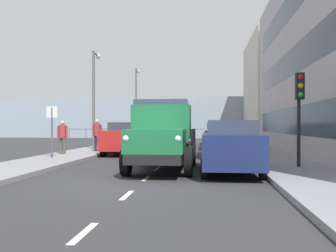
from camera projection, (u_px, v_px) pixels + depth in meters
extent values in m
plane|color=#2D2D30|center=(176.00, 153.00, 21.24)|extent=(80.00, 80.00, 0.00)
cube|color=gray|center=(261.00, 152.00, 20.74)|extent=(2.59, 41.47, 0.15)
cube|color=gray|center=(94.00, 151.00, 21.74)|extent=(2.59, 41.47, 0.15)
cube|color=silver|center=(84.00, 233.00, 5.40)|extent=(0.12, 1.10, 0.01)
cube|color=silver|center=(127.00, 195.00, 8.30)|extent=(0.12, 1.10, 0.01)
cube|color=silver|center=(146.00, 178.00, 10.98)|extent=(0.12, 1.10, 0.01)
cube|color=silver|center=(157.00, 169.00, 13.40)|extent=(0.12, 1.10, 0.01)
cube|color=silver|center=(166.00, 161.00, 16.16)|extent=(0.12, 1.10, 0.01)
cube|color=silver|center=(172.00, 156.00, 19.01)|extent=(0.12, 1.10, 0.01)
cube|color=silver|center=(177.00, 152.00, 21.92)|extent=(0.12, 1.10, 0.01)
cube|color=silver|center=(179.00, 149.00, 24.17)|extent=(0.12, 1.10, 0.01)
cube|color=silver|center=(182.00, 147.00, 26.92)|extent=(0.12, 1.10, 0.01)
cube|color=silver|center=(184.00, 145.00, 29.11)|extent=(0.12, 1.10, 0.01)
cube|color=silver|center=(186.00, 144.00, 31.59)|extent=(0.12, 1.10, 0.01)
cube|color=silver|center=(188.00, 142.00, 34.52)|extent=(0.12, 1.10, 0.01)
cube|color=silver|center=(189.00, 141.00, 36.80)|extent=(0.12, 1.10, 0.01)
cube|color=silver|center=(190.00, 140.00, 39.35)|extent=(0.12, 1.10, 0.01)
cube|color=#2D3847|center=(294.00, 121.00, 18.56)|extent=(0.08, 20.30, 1.40)
cube|color=#2D3847|center=(294.00, 61.00, 18.55)|extent=(0.08, 20.30, 1.40)
cube|color=#2D3847|center=(294.00, 1.00, 18.55)|extent=(0.08, 20.30, 1.40)
cube|color=beige|center=(284.00, 90.00, 37.00)|extent=(6.83, 12.85, 10.24)
cube|color=#8C9EAD|center=(192.00, 118.00, 44.84)|extent=(80.00, 0.80, 5.00)
cylinder|color=#4C5156|center=(321.00, 134.00, 39.81)|extent=(0.08, 0.08, 1.20)
cylinder|color=#4C5156|center=(302.00, 134.00, 40.02)|extent=(0.08, 0.08, 1.20)
cylinder|color=#4C5156|center=(283.00, 134.00, 40.22)|extent=(0.08, 0.08, 1.20)
cylinder|color=#4C5156|center=(264.00, 134.00, 40.43)|extent=(0.08, 0.08, 1.20)
cylinder|color=#4C5156|center=(245.00, 134.00, 40.64)|extent=(0.08, 0.08, 1.20)
cylinder|color=#4C5156|center=(227.00, 134.00, 40.85)|extent=(0.08, 0.08, 1.20)
cylinder|color=#4C5156|center=(209.00, 134.00, 41.06)|extent=(0.08, 0.08, 1.20)
cylinder|color=#4C5156|center=(191.00, 134.00, 41.27)|extent=(0.08, 0.08, 1.20)
cylinder|color=#4C5156|center=(173.00, 134.00, 41.47)|extent=(0.08, 0.08, 1.20)
cylinder|color=#4C5156|center=(155.00, 134.00, 41.68)|extent=(0.08, 0.08, 1.20)
cylinder|color=#4C5156|center=(138.00, 134.00, 41.89)|extent=(0.08, 0.08, 1.20)
cylinder|color=#4C5156|center=(120.00, 134.00, 42.10)|extent=(0.08, 0.08, 1.20)
cylinder|color=#4C5156|center=(103.00, 134.00, 42.31)|extent=(0.08, 0.08, 1.20)
cylinder|color=#4C5156|center=(86.00, 134.00, 42.52)|extent=(0.08, 0.08, 1.20)
cylinder|color=#4C5156|center=(69.00, 134.00, 42.72)|extent=(0.08, 0.08, 1.20)
cube|color=#4C5156|center=(191.00, 129.00, 41.26)|extent=(28.00, 0.08, 0.08)
cube|color=black|center=(163.00, 153.00, 13.08)|extent=(1.64, 5.60, 0.30)
cube|color=#196038|center=(156.00, 141.00, 11.24)|extent=(1.72, 1.90, 0.70)
cube|color=silver|center=(152.00, 143.00, 10.35)|extent=(1.16, 0.08, 0.56)
sphere|color=white|center=(178.00, 139.00, 10.27)|extent=(0.20, 0.20, 0.20)
sphere|color=white|center=(126.00, 138.00, 10.42)|extent=(0.20, 0.20, 0.20)
cube|color=#196038|center=(162.00, 122.00, 12.74)|extent=(1.93, 1.34, 1.15)
cube|color=#2D3847|center=(162.00, 108.00, 12.74)|extent=(1.78, 1.23, 0.56)
cube|color=#2D2319|center=(167.00, 144.00, 14.41)|extent=(2.10, 2.80, 0.16)
cube|color=black|center=(193.00, 136.00, 14.31)|extent=(0.08, 2.80, 0.56)
cube|color=black|center=(142.00, 136.00, 14.52)|extent=(0.08, 2.80, 0.56)
cylinder|color=black|center=(188.00, 162.00, 11.31)|extent=(0.24, 0.90, 0.90)
cylinder|color=black|center=(126.00, 161.00, 11.51)|extent=(0.24, 0.90, 0.90)
cylinder|color=black|center=(192.00, 154.00, 14.51)|extent=(0.24, 0.90, 0.90)
cylinder|color=black|center=(144.00, 153.00, 14.71)|extent=(0.24, 0.90, 0.90)
cube|color=navy|center=(230.00, 149.00, 12.13)|extent=(1.77, 4.54, 1.00)
cube|color=#2D3847|center=(230.00, 127.00, 11.93)|extent=(1.45, 2.50, 0.42)
cylinder|color=black|center=(204.00, 160.00, 13.62)|extent=(0.18, 0.60, 0.60)
cylinder|color=black|center=(251.00, 160.00, 13.44)|extent=(0.18, 0.60, 0.60)
cylinder|color=black|center=(204.00, 169.00, 10.82)|extent=(0.18, 0.60, 0.60)
cylinder|color=black|center=(263.00, 169.00, 10.64)|extent=(0.18, 0.60, 0.60)
cube|color=black|center=(222.00, 141.00, 18.52)|extent=(1.73, 4.35, 1.00)
cube|color=#2D3847|center=(222.00, 126.00, 18.32)|extent=(1.42, 2.39, 0.42)
cylinder|color=black|center=(206.00, 149.00, 19.95)|extent=(0.18, 0.60, 0.60)
cylinder|color=black|center=(236.00, 149.00, 19.78)|extent=(0.18, 0.60, 0.60)
cylinder|color=black|center=(205.00, 152.00, 17.27)|extent=(0.18, 0.60, 0.60)
cylinder|color=black|center=(241.00, 153.00, 17.10)|extent=(0.18, 0.60, 0.60)
cube|color=white|center=(218.00, 137.00, 24.19)|extent=(1.80, 4.47, 1.00)
cube|color=#2D3847|center=(219.00, 126.00, 23.99)|extent=(1.47, 2.46, 0.42)
cylinder|color=black|center=(205.00, 144.00, 25.66)|extent=(0.18, 0.60, 0.60)
cylinder|color=black|center=(230.00, 144.00, 25.48)|extent=(0.18, 0.60, 0.60)
cylinder|color=black|center=(205.00, 146.00, 22.90)|extent=(0.18, 0.60, 0.60)
cylinder|color=black|center=(233.00, 146.00, 22.73)|extent=(0.18, 0.60, 0.60)
cube|color=slate|center=(216.00, 135.00, 29.82)|extent=(1.84, 4.30, 1.00)
cube|color=#2D3847|center=(216.00, 126.00, 29.62)|extent=(1.51, 2.37, 0.42)
cylinder|color=black|center=(205.00, 140.00, 31.24)|extent=(0.18, 0.60, 0.60)
cylinder|color=black|center=(226.00, 140.00, 31.06)|extent=(0.18, 0.60, 0.60)
cylinder|color=black|center=(205.00, 142.00, 28.59)|extent=(0.18, 0.60, 0.60)
cylinder|color=black|center=(228.00, 142.00, 28.41)|extent=(0.18, 0.60, 0.60)
cube|color=#B21E1E|center=(125.00, 140.00, 19.79)|extent=(1.77, 4.20, 1.00)
cube|color=#2D3847|center=(126.00, 126.00, 19.99)|extent=(1.45, 2.31, 0.42)
cylinder|color=black|center=(136.00, 151.00, 18.41)|extent=(0.18, 0.60, 0.60)
cylinder|color=black|center=(103.00, 151.00, 18.58)|extent=(0.18, 0.60, 0.60)
cylinder|color=black|center=(145.00, 148.00, 21.00)|extent=(0.18, 0.60, 0.60)
cylinder|color=black|center=(116.00, 147.00, 21.17)|extent=(0.18, 0.60, 0.60)
cube|color=#1E6670|center=(144.00, 136.00, 25.71)|extent=(1.81, 4.26, 1.00)
cube|color=#2D3847|center=(145.00, 126.00, 25.91)|extent=(1.48, 2.34, 0.42)
cylinder|color=black|center=(154.00, 145.00, 24.31)|extent=(0.18, 0.60, 0.60)
cylinder|color=black|center=(128.00, 144.00, 24.49)|extent=(0.18, 0.60, 0.60)
cylinder|color=black|center=(159.00, 143.00, 26.94)|extent=(0.18, 0.60, 0.60)
cylinder|color=black|center=(136.00, 143.00, 27.11)|extent=(0.18, 0.60, 0.60)
cube|color=maroon|center=(157.00, 134.00, 32.02)|extent=(1.74, 4.09, 1.00)
cube|color=#2D3847|center=(157.00, 126.00, 32.22)|extent=(1.42, 2.25, 0.42)
cylinder|color=black|center=(164.00, 141.00, 30.67)|extent=(0.18, 0.60, 0.60)
cylinder|color=black|center=(145.00, 140.00, 30.85)|extent=(0.18, 0.60, 0.60)
cylinder|color=black|center=(168.00, 139.00, 33.20)|extent=(0.18, 0.60, 0.60)
cylinder|color=black|center=(149.00, 139.00, 33.37)|extent=(0.18, 0.60, 0.60)
cylinder|color=#4C473D|center=(64.00, 146.00, 18.30)|extent=(0.14, 0.14, 0.80)
cylinder|color=#4C473D|center=(61.00, 146.00, 18.31)|extent=(0.14, 0.14, 0.80)
cylinder|color=maroon|center=(62.00, 131.00, 18.30)|extent=(0.34, 0.34, 0.63)
cylinder|color=maroon|center=(67.00, 132.00, 18.28)|extent=(0.09, 0.09, 0.58)
cylinder|color=maroon|center=(58.00, 132.00, 18.33)|extent=(0.09, 0.09, 0.58)
sphere|color=tan|center=(62.00, 123.00, 18.30)|extent=(0.22, 0.22, 0.22)
cylinder|color=black|center=(99.00, 143.00, 20.26)|extent=(0.14, 0.14, 0.85)
cylinder|color=black|center=(96.00, 143.00, 20.28)|extent=(0.14, 0.14, 0.85)
cylinder|color=maroon|center=(97.00, 130.00, 20.27)|extent=(0.34, 0.34, 0.67)
cylinder|color=maroon|center=(101.00, 130.00, 20.25)|extent=(0.09, 0.09, 0.62)
cylinder|color=maroon|center=(93.00, 130.00, 20.29)|extent=(0.09, 0.09, 0.62)
sphere|color=tan|center=(97.00, 121.00, 20.27)|extent=(0.23, 0.23, 0.23)
cylinder|color=black|center=(299.00, 120.00, 12.74)|extent=(0.12, 0.12, 3.20)
cube|color=black|center=(300.00, 86.00, 12.60)|extent=(0.28, 0.24, 0.90)
sphere|color=red|center=(301.00, 77.00, 12.48)|extent=(0.18, 0.18, 0.18)
sphere|color=orange|center=(301.00, 86.00, 12.48)|extent=(0.18, 0.18, 0.18)
sphere|color=green|center=(301.00, 95.00, 12.48)|extent=(0.18, 0.18, 0.18)
cylinder|color=#59595B|center=(94.00, 100.00, 22.19)|extent=(0.16, 0.16, 5.87)
cylinder|color=#59595B|center=(96.00, 54.00, 22.64)|extent=(0.10, 0.90, 0.10)
sphere|color=silver|center=(98.00, 56.00, 23.08)|extent=(0.32, 0.32, 0.32)
cylinder|color=#59595B|center=(136.00, 105.00, 33.94)|extent=(0.16, 0.16, 6.63)
cylinder|color=#59595B|center=(137.00, 70.00, 34.38)|extent=(0.10, 0.90, 0.10)
sphere|color=silver|center=(138.00, 71.00, 34.83)|extent=(0.32, 0.32, 0.32)
cylinder|color=#4C4C4C|center=(52.00, 133.00, 16.13)|extent=(0.07, 0.07, 2.20)
cube|color=silver|center=(52.00, 112.00, 16.13)|extent=(0.50, 0.04, 0.50)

